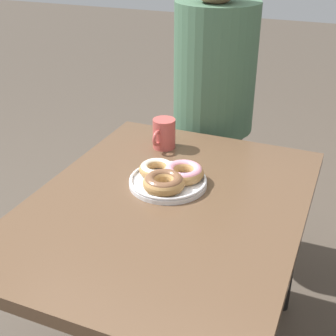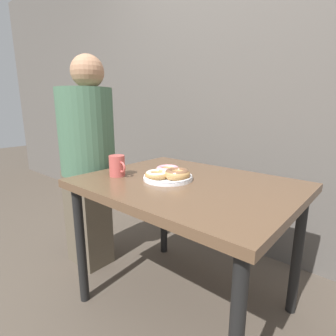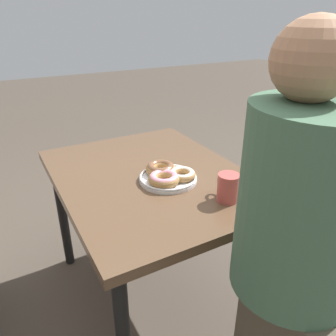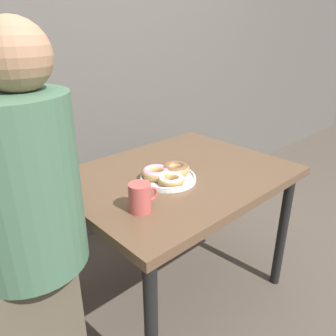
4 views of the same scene
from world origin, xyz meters
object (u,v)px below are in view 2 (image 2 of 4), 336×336
(coffee_mug, at_px, (117,166))
(dining_table, at_px, (187,197))
(donut_plate, at_px, (168,174))
(person_figure, at_px, (87,160))

(coffee_mug, bearing_deg, dining_table, 24.51)
(donut_plate, distance_m, person_figure, 0.65)
(dining_table, height_order, donut_plate, donut_plate)
(coffee_mug, bearing_deg, donut_plate, 26.42)
(dining_table, height_order, person_figure, person_figure)
(donut_plate, height_order, person_figure, person_figure)
(coffee_mug, xyz_separation_m, person_figure, (-0.39, 0.07, -0.03))
(dining_table, relative_size, coffee_mug, 8.69)
(dining_table, distance_m, donut_plate, 0.15)
(dining_table, bearing_deg, coffee_mug, -155.49)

